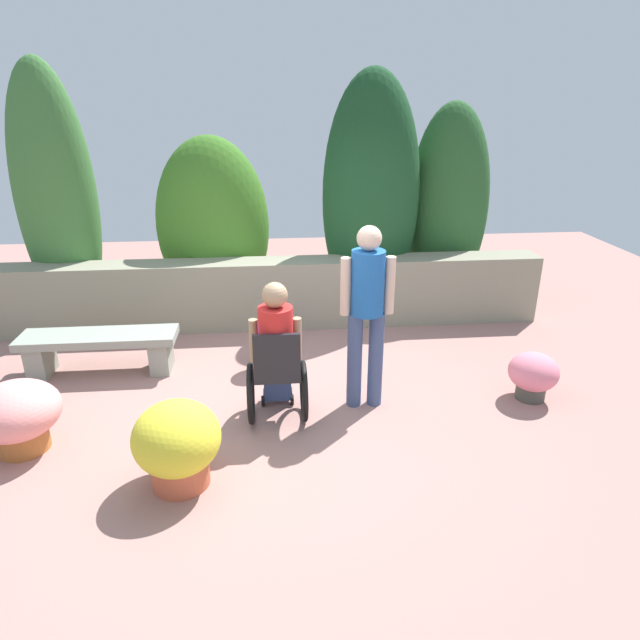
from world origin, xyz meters
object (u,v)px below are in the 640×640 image
Objects in this scene: flower_pot_purple_near at (533,375)px; stone_bench at (100,346)px; flower_pot_terracotta_by_wall at (266,342)px; person_in_wheelchair at (276,356)px; flower_pot_red_accent at (177,444)px; flower_pot_small_foreground at (17,415)px; person_standing_companion at (367,306)px.

stone_bench is at bearing 167.44° from flower_pot_purple_near.
stone_bench is 2.87× the size of flower_pot_terracotta_by_wall.
person_in_wheelchair is 2.36× the size of flower_pot_terracotta_by_wall.
flower_pot_terracotta_by_wall is 1.99m from flower_pot_red_accent.
flower_pot_small_foreground is (-1.38, 0.58, -0.03)m from flower_pot_red_accent.
flower_pot_purple_near is 0.85× the size of flower_pot_terracotta_by_wall.
person_in_wheelchair is 2.51m from flower_pot_purple_near.
flower_pot_purple_near is at bearing -18.50° from person_standing_companion.
person_in_wheelchair is at bearing 8.05° from flower_pot_small_foreground.
person_in_wheelchair reaches higher than flower_pot_red_accent.
person_standing_companion is 1.82m from flower_pot_purple_near.
person_standing_companion is 2.01m from flower_pot_red_accent.
flower_pot_purple_near is 2.73m from flower_pot_terracotta_by_wall.
flower_pot_red_accent is at bearing -162.95° from flower_pot_purple_near.
person_in_wheelchair is 0.93m from person_standing_companion.
person_in_wheelchair is at bearing -26.93° from stone_bench.
person_in_wheelchair is (1.86, -1.08, 0.32)m from stone_bench.
person_in_wheelchair is at bearing -177.34° from flower_pot_purple_near.
person_standing_companion is 3.10× the size of flower_pot_terracotta_by_wall.
person_in_wheelchair is 1.89× the size of flower_pot_small_foreground.
flower_pot_purple_near is (2.48, 0.12, -0.36)m from person_in_wheelchair.
stone_bench is at bearing 119.37° from flower_pot_red_accent.
flower_pot_small_foreground is at bearing 171.93° from person_standing_companion.
flower_pot_red_accent is (-3.24, -1.00, 0.10)m from flower_pot_purple_near.
person_standing_companion is at bearing 178.43° from flower_pot_purple_near.
flower_pot_purple_near is 3.39m from flower_pot_red_accent.
stone_bench is 3.40× the size of flower_pot_purple_near.
stone_bench is 4.46m from flower_pot_purple_near.
flower_pot_small_foreground is (-2.97, -0.46, -0.68)m from person_standing_companion.
person_in_wheelchair reaches higher than flower_pot_small_foreground.
flower_pot_terracotta_by_wall is 0.82× the size of flower_pot_red_accent.
stone_bench is 2.25m from flower_pot_red_accent.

